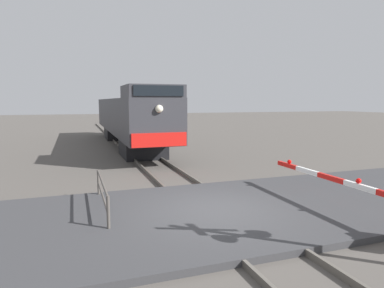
{
  "coord_description": "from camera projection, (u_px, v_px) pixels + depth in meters",
  "views": [
    {
      "loc": [
        -3.67,
        -8.34,
        3.14
      ],
      "look_at": [
        0.78,
        4.32,
        1.44
      ],
      "focal_mm": 31.63,
      "sensor_mm": 36.0,
      "label": 1
    }
  ],
  "objects": [
    {
      "name": "ground_plane",
      "position": [
        217.0,
        215.0,
        9.41
      ],
      "size": [
        160.0,
        160.0,
        0.0
      ],
      "primitive_type": "plane",
      "color": "#514C47"
    },
    {
      "name": "rail_track_left",
      "position": [
        193.0,
        215.0,
        9.17
      ],
      "size": [
        0.08,
        80.0,
        0.15
      ],
      "primitive_type": "cube",
      "color": "#59544C",
      "rests_on": "ground_plane"
    },
    {
      "name": "rail_track_right",
      "position": [
        240.0,
        209.0,
        9.64
      ],
      "size": [
        0.08,
        80.0,
        0.15
      ],
      "primitive_type": "cube",
      "color": "#59544C",
      "rests_on": "ground_plane"
    },
    {
      "name": "road_surface",
      "position": [
        217.0,
        212.0,
        9.4
      ],
      "size": [
        36.0,
        5.85,
        0.16
      ],
      "primitive_type": "cube",
      "color": "#38383A",
      "rests_on": "ground_plane"
    },
    {
      "name": "locomotive",
      "position": [
        129.0,
        117.0,
        23.53
      ],
      "size": [
        2.71,
        18.28,
        3.91
      ],
      "color": "black",
      "rests_on": "ground_plane"
    },
    {
      "name": "guard_railing",
      "position": [
        103.0,
        192.0,
        9.39
      ],
      "size": [
        0.08,
        3.22,
        0.95
      ],
      "color": "#4C4742",
      "rests_on": "ground_plane"
    }
  ]
}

